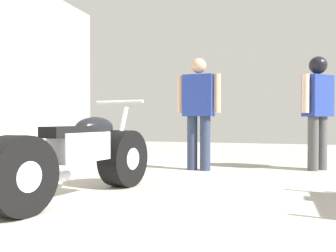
% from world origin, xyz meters
% --- Properties ---
extents(ground_plane, '(15.42, 15.42, 0.00)m').
position_xyz_m(ground_plane, '(0.00, 3.12, 0.00)').
color(ground_plane, '#A8A399').
extents(motorcycle_maroon_cruiser, '(0.74, 2.03, 0.94)m').
position_xyz_m(motorcycle_maroon_cruiser, '(-1.05, 2.42, 0.38)').
color(motorcycle_maroon_cruiser, black).
rests_on(motorcycle_maroon_cruiser, ground_plane).
extents(mechanic_in_blue, '(0.65, 0.27, 1.62)m').
position_xyz_m(mechanic_in_blue, '(-0.36, 4.63, 0.92)').
color(mechanic_in_blue, '#2D3851').
rests_on(mechanic_in_blue, ground_plane).
extents(mechanic_with_helmet, '(0.52, 0.54, 1.65)m').
position_xyz_m(mechanic_with_helmet, '(1.29, 5.11, 0.99)').
color(mechanic_with_helmet, '#4C4C4C').
rests_on(mechanic_with_helmet, ground_plane).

